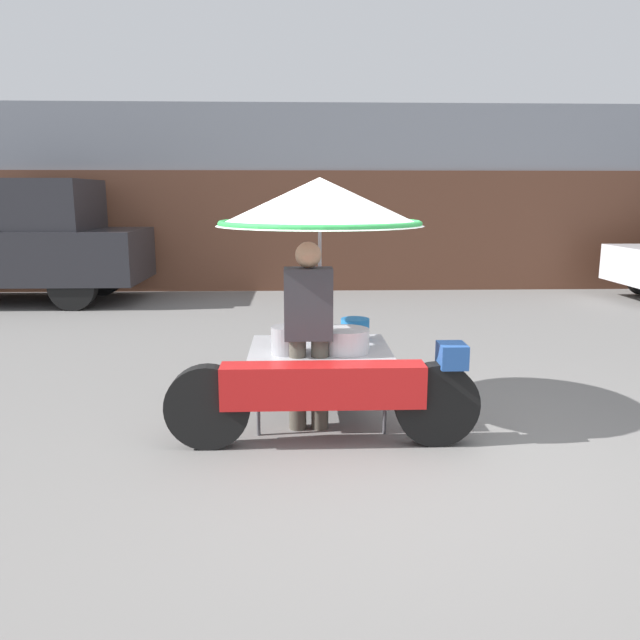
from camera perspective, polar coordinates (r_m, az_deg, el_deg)
The scene contains 5 objects.
ground_plane at distance 4.71m, azimuth 6.47°, elevation -12.14°, with size 36.00×36.00×0.00m, color slate.
shopfront_building at distance 13.44m, azimuth 0.80°, elevation 10.99°, with size 28.00×2.06×3.62m.
vendor_motorcycle_cart at distance 5.05m, azimuth 0.12°, elevation 7.01°, with size 2.36×1.69×2.01m.
vendor_person at distance 4.94m, azimuth -1.06°, elevation -0.67°, with size 0.38×0.22×1.52m.
pickup_truck at distance 12.30m, azimuth -26.60°, elevation 6.14°, with size 4.94×1.90×2.15m.
Camera 1 is at (-0.68, -4.27, 1.87)m, focal length 35.00 mm.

